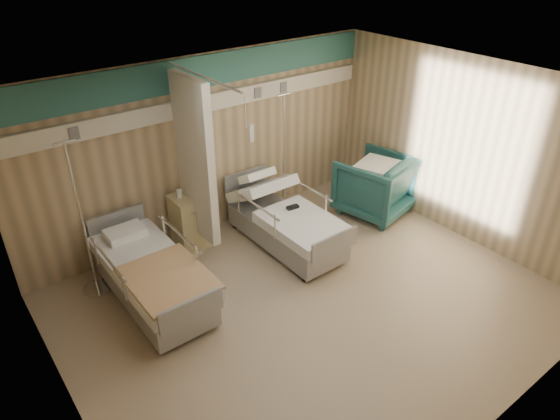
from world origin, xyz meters
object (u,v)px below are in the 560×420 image
at_px(visitor_armchair, 375,185).
at_px(iv_stand_right, 283,188).
at_px(bed_right, 286,227).
at_px(bed_left, 153,282).
at_px(iv_stand_left, 92,263).
at_px(bedside_cabinet, 190,221).

height_order(visitor_armchair, iv_stand_right, iv_stand_right).
relative_size(bed_right, iv_stand_right, 1.04).
bearing_deg(bed_left, iv_stand_left, 126.59).
height_order(iv_stand_right, iv_stand_left, iv_stand_left).
distance_m(visitor_armchair, iv_stand_right, 1.56).
relative_size(bed_right, bedside_cabinet, 2.54).
bearing_deg(bed_left, bed_right, 0.00).
bearing_deg(iv_stand_right, visitor_armchair, -40.02).
bearing_deg(bedside_cabinet, iv_stand_left, -173.25).
relative_size(visitor_armchair, iv_stand_left, 0.51).
bearing_deg(bed_left, bedside_cabinet, 40.60).
height_order(bed_right, visitor_armchair, visitor_armchair).
bearing_deg(bedside_cabinet, bed_left, -139.40).
distance_m(bedside_cabinet, iv_stand_right, 1.79).
relative_size(bed_right, visitor_armchair, 1.93).
distance_m(bed_right, visitor_armchair, 1.85).
xyz_separation_m(bedside_cabinet, iv_stand_right, (1.79, -0.01, 0.00)).
bearing_deg(bed_left, iv_stand_right, 17.43).
bearing_deg(iv_stand_left, bedside_cabinet, 6.75).
xyz_separation_m(bed_right, bed_left, (-2.20, 0.00, 0.00)).
relative_size(bed_right, iv_stand_left, 0.99).
xyz_separation_m(iv_stand_right, iv_stand_left, (-3.37, -0.18, 0.02)).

